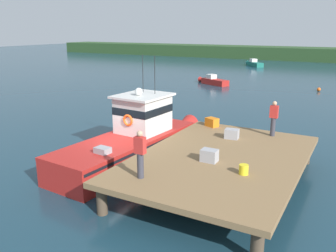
% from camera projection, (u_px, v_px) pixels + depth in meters
% --- Properties ---
extents(ground_plane, '(200.00, 200.00, 0.00)m').
position_uv_depth(ground_plane, '(122.00, 163.00, 16.44)').
color(ground_plane, '#193847').
extents(dock, '(6.00, 9.00, 1.20)m').
position_uv_depth(dock, '(221.00, 159.00, 13.91)').
color(dock, '#4C3D2D').
rests_on(dock, ground).
extents(main_fishing_boat, '(3.12, 9.91, 4.80)m').
position_uv_depth(main_fishing_boat, '(135.00, 139.00, 16.73)').
color(main_fishing_boat, red).
rests_on(main_fishing_boat, ground).
extents(crate_single_by_cleat, '(0.61, 0.45, 0.47)m').
position_uv_depth(crate_single_by_cleat, '(209.00, 156.00, 13.26)').
color(crate_single_by_cleat, '#9E9EA3').
rests_on(crate_single_by_cleat, dock).
extents(crate_single_far, '(0.72, 0.63, 0.43)m').
position_uv_depth(crate_single_far, '(212.00, 122.00, 18.03)').
color(crate_single_far, orange).
rests_on(crate_single_far, dock).
extents(crate_stack_mid_dock, '(0.64, 0.50, 0.43)m').
position_uv_depth(crate_stack_mid_dock, '(232.00, 134.00, 16.04)').
color(crate_stack_mid_dock, '#9E9EA3').
rests_on(crate_stack_mid_dock, dock).
extents(bait_bucket, '(0.32, 0.32, 0.34)m').
position_uv_depth(bait_bucket, '(244.00, 169.00, 12.12)').
color(bait_bucket, yellow).
rests_on(bait_bucket, dock).
extents(deckhand_by_the_boat, '(0.36, 0.22, 1.63)m').
position_uv_depth(deckhand_by_the_boat, '(140.00, 153.00, 11.64)').
color(deckhand_by_the_boat, '#383842').
rests_on(deckhand_by_the_boat, dock).
extents(deckhand_further_back, '(0.36, 0.22, 1.63)m').
position_uv_depth(deckhand_further_back, '(274.00, 118.00, 16.28)').
color(deckhand_further_back, '#383842').
rests_on(deckhand_further_back, dock).
extents(moored_boat_mid_harbor, '(4.18, 2.60, 1.08)m').
position_uv_depth(moored_boat_mid_harbor, '(213.00, 81.00, 39.39)').
color(moored_boat_mid_harbor, red).
rests_on(moored_boat_mid_harbor, ground).
extents(moored_boat_outer_mooring, '(3.79, 4.07, 1.18)m').
position_uv_depth(moored_boat_outer_mooring, '(254.00, 64.00, 58.29)').
color(moored_boat_outer_mooring, '#196B5B').
rests_on(moored_boat_outer_mooring, ground).
extents(mooring_buoy_spare_mooring, '(0.37, 0.37, 0.37)m').
position_uv_depth(mooring_buoy_spare_mooring, '(319.00, 89.00, 35.11)').
color(mooring_buoy_spare_mooring, '#EA5B19').
rests_on(mooring_buoy_spare_mooring, ground).
extents(far_shoreline, '(120.00, 8.00, 2.40)m').
position_uv_depth(far_shoreline, '(313.00, 54.00, 68.41)').
color(far_shoreline, '#284723').
rests_on(far_shoreline, ground).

